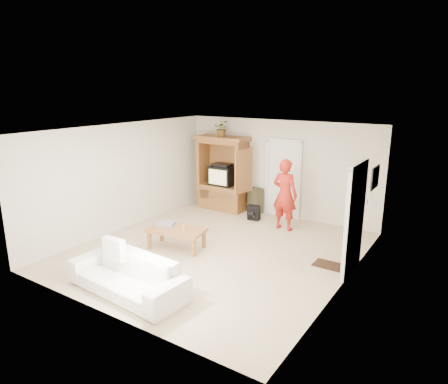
# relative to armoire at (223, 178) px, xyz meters

# --- Properties ---
(floor) EXTENTS (6.00, 6.00, 0.00)m
(floor) POSITION_rel_armoire_xyz_m (1.58, -2.66, -0.91)
(floor) COLOR tan
(floor) RESTS_ON ground
(ceiling) EXTENTS (6.00, 6.00, 0.00)m
(ceiling) POSITION_rel_armoire_xyz_m (1.58, -2.66, 1.69)
(ceiling) COLOR white
(ceiling) RESTS_ON floor
(wall_back) EXTENTS (5.50, 0.00, 5.50)m
(wall_back) POSITION_rel_armoire_xyz_m (1.58, 0.34, 0.39)
(wall_back) COLOR silver
(wall_back) RESTS_ON floor
(wall_front) EXTENTS (5.50, 0.00, 5.50)m
(wall_front) POSITION_rel_armoire_xyz_m (1.58, -5.66, 0.39)
(wall_front) COLOR silver
(wall_front) RESTS_ON floor
(wall_left) EXTENTS (0.00, 6.00, 6.00)m
(wall_left) POSITION_rel_armoire_xyz_m (-1.17, -2.66, 0.39)
(wall_left) COLOR silver
(wall_left) RESTS_ON floor
(wall_right) EXTENTS (0.00, 6.00, 6.00)m
(wall_right) POSITION_rel_armoire_xyz_m (4.33, -2.66, 0.39)
(wall_right) COLOR silver
(wall_right) RESTS_ON floor
(armoire) EXTENTS (1.82, 1.14, 2.10)m
(armoire) POSITION_rel_armoire_xyz_m (0.00, 0.00, 0.00)
(armoire) COLOR #97622E
(armoire) RESTS_ON floor
(door_back) EXTENTS (0.85, 0.05, 2.04)m
(door_back) POSITION_rel_armoire_xyz_m (1.73, 0.31, 0.11)
(door_back) COLOR white
(door_back) RESTS_ON floor
(doorway_right) EXTENTS (0.05, 0.90, 2.04)m
(doorway_right) POSITION_rel_armoire_xyz_m (4.30, -2.06, 0.11)
(doorway_right) COLOR black
(doorway_right) RESTS_ON floor
(framed_picture) EXTENTS (0.03, 0.60, 0.48)m
(framed_picture) POSITION_rel_armoire_xyz_m (4.31, -0.76, 0.69)
(framed_picture) COLOR black
(framed_picture) RESTS_ON wall_right
(doormat) EXTENTS (0.60, 0.40, 0.02)m
(doormat) POSITION_rel_armoire_xyz_m (3.88, -2.06, -0.90)
(doormat) COLOR #382316
(doormat) RESTS_ON floor
(plant) EXTENTS (0.51, 0.49, 0.44)m
(plant) POSITION_rel_armoire_xyz_m (-0.02, -0.03, 1.41)
(plant) COLOR #4C7238
(plant) RESTS_ON armoire
(man) EXTENTS (0.67, 0.47, 1.77)m
(man) POSITION_rel_armoire_xyz_m (2.21, -0.62, -0.02)
(man) COLOR #AC2116
(man) RESTS_ON floor
(sofa) EXTENTS (2.28, 1.02, 0.65)m
(sofa) POSITION_rel_armoire_xyz_m (1.32, -5.00, -0.58)
(sofa) COLOR white
(sofa) RESTS_ON floor
(coffee_table) EXTENTS (1.33, 0.89, 0.46)m
(coffee_table) POSITION_rel_armoire_xyz_m (0.78, -3.04, -0.51)
(coffee_table) COLOR #A46B38
(coffee_table) RESTS_ON floor
(towel) EXTENTS (0.46, 0.41, 0.08)m
(towel) POSITION_rel_armoire_xyz_m (0.47, -3.04, -0.41)
(towel) COLOR #CF4578
(towel) RESTS_ON coffee_table
(candle) EXTENTS (0.08, 0.08, 0.10)m
(candle) POSITION_rel_armoire_xyz_m (0.95, -2.98, -0.40)
(candle) COLOR tan
(candle) RESTS_ON coffee_table
(backpack_black) EXTENTS (0.33, 0.22, 0.39)m
(backpack_black) POSITION_rel_armoire_xyz_m (1.26, -0.44, -0.71)
(backpack_black) COLOR black
(backpack_black) RESTS_ON floor
(backpack_olive) EXTENTS (0.44, 0.38, 0.71)m
(backpack_olive) POSITION_rel_armoire_xyz_m (0.96, 0.19, -0.56)
(backpack_olive) COLOR #47442B
(backpack_olive) RESTS_ON floor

